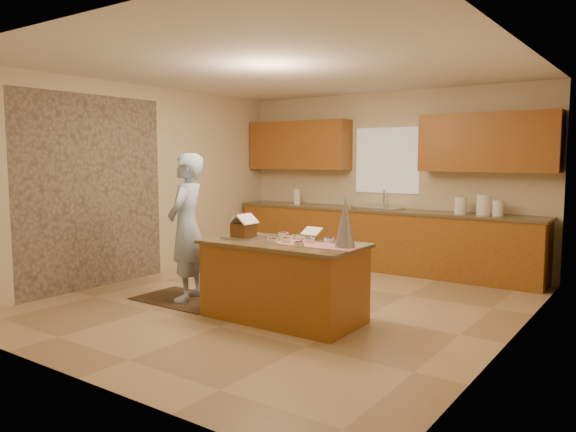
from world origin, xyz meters
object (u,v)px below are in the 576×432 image
Objects in this scene: boy at (187,227)px; gingerbread_house at (243,228)px; tinsel_tree at (345,222)px; island_base at (283,283)px.

gingerbread_house is at bearing 65.79° from boy.
gingerbread_house is at bearing -174.90° from tinsel_tree.
tinsel_tree is at bearing 3.67° from island_base.
gingerbread_house is (-1.19, -0.11, -0.13)m from tinsel_tree.
boy reaches higher than island_base.
gingerbread_house is (-0.49, -0.05, 0.55)m from island_base.
island_base is 3.27× the size of tinsel_tree.
island_base is 6.34× the size of gingerbread_house.
boy is (-2.08, -0.08, -0.19)m from tinsel_tree.
boy is at bearing -177.79° from tinsel_tree.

